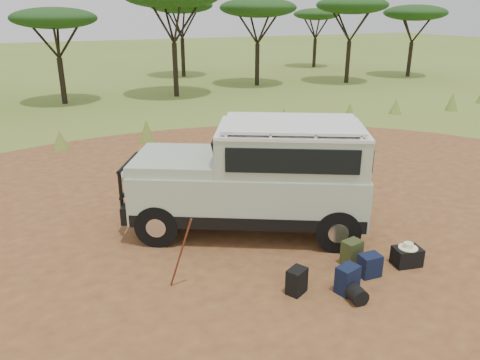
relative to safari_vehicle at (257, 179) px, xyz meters
name	(u,v)px	position (x,y,z in m)	size (l,w,h in m)	color
ground	(252,244)	(-0.41, -0.61, -1.20)	(140.00, 140.00, 0.00)	olive
dirt_clearing	(252,244)	(-0.41, -0.61, -1.20)	(23.00, 23.00, 0.01)	#915D2F
grass_fringe	(151,133)	(-0.29, 8.06, -0.80)	(36.60, 1.60, 0.90)	olive
acacia_treeline	(104,5)	(0.35, 19.20, 3.67)	(46.70, 13.20, 6.26)	black
safari_vehicle	(257,179)	(0.00, 0.00, 0.00)	(5.41, 4.20, 2.49)	#A9BCA0
walking_staff	(181,253)	(-2.27, -1.58, -0.50)	(0.04, 0.04, 1.47)	brown
backpack_black	(297,281)	(-0.50, -2.57, -0.97)	(0.35, 0.26, 0.47)	black
backpack_navy	(347,279)	(0.32, -2.92, -0.95)	(0.39, 0.28, 0.51)	#121939
backpack_olive	(352,253)	(0.98, -2.18, -0.95)	(0.37, 0.27, 0.51)	#343E1C
duffel_navy	(370,265)	(1.03, -2.65, -0.99)	(0.39, 0.29, 0.44)	#121939
hard_case	(407,257)	(1.95, -2.65, -1.02)	(0.52, 0.37, 0.37)	black
stuff_sack	(357,295)	(0.28, -3.24, -1.05)	(0.30, 0.30, 0.30)	black
safari_hat	(408,246)	(1.95, -2.65, -0.79)	(0.37, 0.37, 0.11)	#F5EDB7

